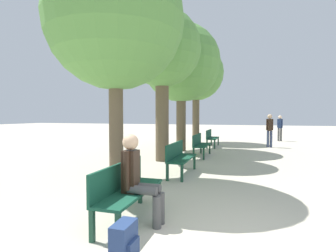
# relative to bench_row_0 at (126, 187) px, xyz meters

# --- Properties ---
(bench_row_0) EXTENTS (0.45, 1.60, 0.85)m
(bench_row_0) POSITION_rel_bench_row_0_xyz_m (0.00, 0.00, 0.00)
(bench_row_0) COLOR #144733
(bench_row_0) RESTS_ON ground_plane
(bench_row_1) EXTENTS (0.45, 1.60, 0.85)m
(bench_row_1) POSITION_rel_bench_row_0_xyz_m (0.00, 3.17, 0.00)
(bench_row_1) COLOR #144733
(bench_row_1) RESTS_ON ground_plane
(bench_row_2) EXTENTS (0.45, 1.60, 0.85)m
(bench_row_2) POSITION_rel_bench_row_0_xyz_m (0.00, 6.33, 0.00)
(bench_row_2) COLOR #144733
(bench_row_2) RESTS_ON ground_plane
(bench_row_3) EXTENTS (0.45, 1.60, 0.85)m
(bench_row_3) POSITION_rel_bench_row_0_xyz_m (0.00, 9.50, 0.00)
(bench_row_3) COLOR #144733
(bench_row_3) RESTS_ON ground_plane
(tree_row_0) EXTENTS (3.04, 3.04, 5.18)m
(tree_row_0) POSITION_rel_bench_row_0_xyz_m (-1.08, 1.72, 3.13)
(tree_row_0) COLOR brown
(tree_row_0) RESTS_ON ground_plane
(tree_row_1) EXTENTS (2.65, 2.65, 5.18)m
(tree_row_1) POSITION_rel_bench_row_0_xyz_m (-1.08, 5.00, 3.28)
(tree_row_1) COLOR brown
(tree_row_1) RESTS_ON ground_plane
(tree_row_2) EXTENTS (3.40, 3.40, 5.56)m
(tree_row_2) POSITION_rel_bench_row_0_xyz_m (-1.08, 7.65, 3.33)
(tree_row_2) COLOR brown
(tree_row_2) RESTS_ON ground_plane
(tree_row_3) EXTENTS (3.07, 3.07, 5.47)m
(tree_row_3) POSITION_rel_bench_row_0_xyz_m (-1.08, 11.08, 3.40)
(tree_row_3) COLOR brown
(tree_row_3) RESTS_ON ground_plane
(person_seated) EXTENTS (0.61, 0.35, 1.30)m
(person_seated) POSITION_rel_bench_row_0_xyz_m (0.23, -0.06, 0.19)
(person_seated) COLOR #4C4C4C
(person_seated) RESTS_ON ground_plane
(backpack) EXTENTS (0.23, 0.35, 0.41)m
(backpack) POSITION_rel_bench_row_0_xyz_m (0.47, -1.01, -0.30)
(backpack) COLOR navy
(backpack) RESTS_ON ground_plane
(pedestrian_near) EXTENTS (0.33, 0.25, 1.62)m
(pedestrian_near) POSITION_rel_bench_row_0_xyz_m (2.76, 10.09, 0.43)
(pedestrian_near) COLOR #384260
(pedestrian_near) RESTS_ON ground_plane
(pedestrian_mid) EXTENTS (0.32, 0.26, 1.56)m
(pedestrian_mid) POSITION_rel_bench_row_0_xyz_m (3.60, 13.60, 0.39)
(pedestrian_mid) COLOR #4C4C4C
(pedestrian_mid) RESTS_ON ground_plane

